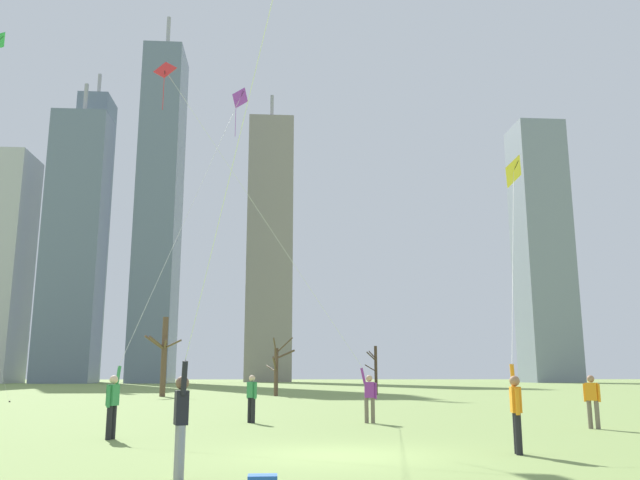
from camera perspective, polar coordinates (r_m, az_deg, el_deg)
The scene contains 15 objects.
ground_plane at distance 14.22m, azimuth 1.81°, elevation -18.30°, with size 400.00×400.00×0.00m, color #7A934C.
kite_flyer_far_back_red at distance 23.10m, azimuth 2.05°, elevation -9.89°, with size 8.11×1.23×12.87m.
kite_flyer_midfield_right_pink at distance 9.96m, azimuth -8.98°, elevation -2.35°, with size 4.45×9.46×17.02m.
kite_flyer_midfield_left_yellow at distance 16.20m, azimuth 16.69°, elevation -9.10°, with size 3.50×7.53×9.02m.
kite_flyer_foreground_left_purple at distance 19.38m, azimuth -15.59°, elevation -8.50°, with size 3.05×9.33×13.81m.
bystander_far_off_by_trees at distance 22.51m, azimuth 22.66°, elevation -12.66°, with size 0.40×0.38×1.62m.
bystander_strolling_midfield at distance 23.47m, azimuth -5.98°, elevation -13.39°, with size 0.36×0.43×1.62m.
bare_tree_left_of_center at distance 54.86m, azimuth 4.85°, elevation -11.13°, with size 1.08×2.23×3.94m.
bare_tree_far_right_edge at distance 51.68m, azimuth -13.50°, elevation -9.68°, with size 2.86×1.92×5.96m.
bare_tree_rightmost at distance 51.47m, azimuth -3.80°, elevation -11.07°, with size 2.26×3.18×4.45m.
skyline_squat_block at distance 133.12m, azimuth -13.86°, elevation 2.56°, with size 7.65×11.04×75.38m.
skyline_mid_tower_right at distance 145.82m, azimuth -4.40°, elevation -0.44°, with size 10.12×5.57×65.51m.
skyline_short_annex at distance 131.91m, azimuth -20.64°, elevation -0.33°, with size 10.44×7.58×58.28m.
skyline_wide_slab at distance 150.45m, azimuth -19.56°, elevation 0.46°, with size 6.64×8.99×68.92m.
skyline_tall_tower at distance 144.07m, azimuth 18.82°, elevation -0.81°, with size 9.82×10.04×54.26m.
Camera 1 is at (-1.43, -14.05, 1.65)m, focal length 36.67 mm.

